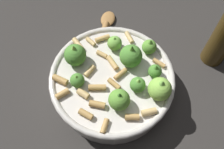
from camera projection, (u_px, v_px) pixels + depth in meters
ground_plane at (112, 90)px, 0.55m from camera, size 2.40×2.40×0.00m
cooking_pan at (113, 81)px, 0.51m from camera, size 0.25×0.25×0.12m
wooden_spoon at (100, 44)px, 0.60m from camera, size 0.23×0.13×0.02m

